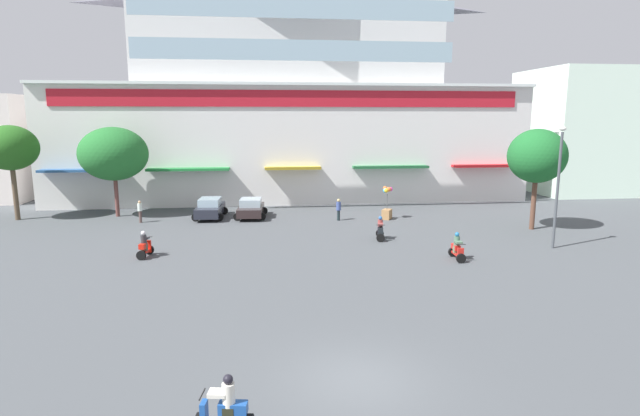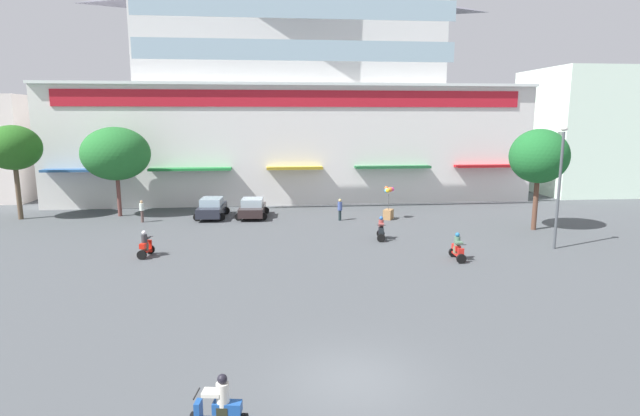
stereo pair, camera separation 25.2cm
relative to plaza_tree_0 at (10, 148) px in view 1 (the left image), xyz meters
name	(u,v)px [view 1 (the left image)]	position (x,y,z in m)	size (l,w,h in m)	color
ground_plane	(313,259)	(21.27, -13.23, -5.42)	(128.00, 128.00, 0.00)	#474B4F
colonial_building	(289,103)	(21.27, 9.90, 3.59)	(43.13, 16.83, 20.77)	silver
flank_building_right	(575,131)	(50.76, 9.21, 0.80)	(9.10, 10.44, 12.44)	white
plaza_tree_0	(10,148)	(0.00, 0.00, 0.00)	(3.91, 4.11, 7.12)	brown
plaza_tree_1	(537,156)	(37.15, -7.56, -0.35)	(3.89, 3.89, 6.93)	brown
plaza_tree_2	(113,154)	(7.20, 0.48, -0.52)	(5.20, 4.88, 6.96)	brown
parked_car_0	(210,208)	(14.50, -0.94, -4.65)	(2.55, 4.28, 1.54)	#232630
parked_car_1	(251,208)	(17.62, -1.20, -4.67)	(2.61, 3.92, 1.49)	#2B2020
scooter_rider_0	(225,410)	(17.54, -28.40, -4.77)	(1.46, 0.73, 1.58)	black
scooter_rider_2	(145,246)	(11.99, -11.83, -4.78)	(0.72, 1.39, 1.53)	black
scooter_rider_3	(380,230)	(25.95, -9.30, -4.79)	(0.78, 1.48, 1.50)	black
scooter_rider_5	(457,249)	(29.06, -14.28, -4.80)	(0.57, 1.45, 1.52)	black
pedestrian_0	(339,208)	(24.21, -3.06, -4.48)	(0.43, 0.43, 1.65)	#1A272A
pedestrian_1	(140,210)	(9.54, -2.20, -4.47)	(0.44, 0.44, 1.65)	brown
streetlamp_near	(558,179)	(35.69, -12.56, -1.25)	(0.40, 0.40, 7.19)	#474C51
balloon_vendor_cart	(387,205)	(27.96, -2.97, -4.32)	(0.97, 1.08, 2.51)	#A3774A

